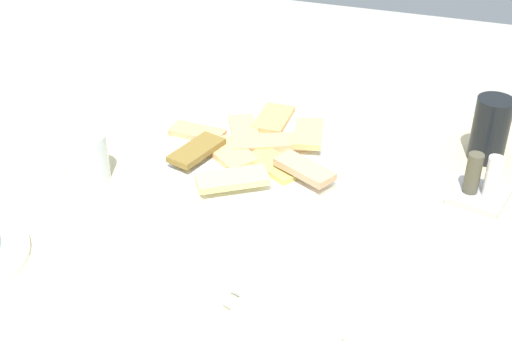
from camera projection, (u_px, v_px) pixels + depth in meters
dining_table at (256, 238)px, 1.20m from camera, size 1.17×0.90×0.71m
pide_platter at (255, 152)px, 1.28m from camera, size 0.35×0.36×0.04m
soda_can at (490, 129)px, 1.25m from camera, size 0.09×0.09×0.12m
drinking_glass at (86, 157)px, 1.21m from camera, size 0.08×0.08×0.09m
paper_napkin at (282, 324)px, 0.93m from camera, size 0.16×0.16×0.00m
fork at (285, 312)px, 0.94m from camera, size 0.17×0.07×0.00m
spoon at (278, 331)px, 0.91m from camera, size 0.17×0.09×0.00m
condiment_caddy at (481, 185)px, 1.16m from camera, size 0.11×0.11×0.09m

